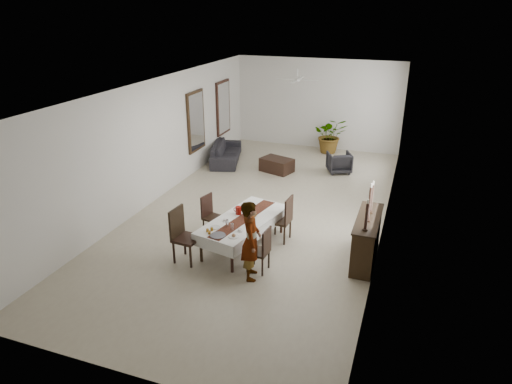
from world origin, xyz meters
name	(u,v)px	position (x,y,z in m)	size (l,w,h in m)	color
floor	(263,210)	(0.00, 0.00, 0.00)	(6.00, 12.00, 0.00)	#B7AD92
ceiling	(264,85)	(0.00, 0.00, 3.20)	(6.00, 12.00, 0.02)	white
wall_back	(317,104)	(0.00, 6.00, 1.60)	(6.00, 0.02, 3.20)	silver
wall_front	(117,281)	(0.00, -6.00, 1.60)	(6.00, 0.02, 3.20)	silver
wall_left	(157,140)	(-3.00, 0.00, 1.60)	(0.02, 12.00, 3.20)	silver
wall_right	(390,165)	(3.00, 0.00, 1.60)	(0.02, 12.00, 3.20)	silver
dining_table_top	(243,220)	(0.19, -1.91, 0.64)	(0.88, 2.11, 0.04)	black
table_leg_fl	(201,248)	(-0.40, -2.81, 0.31)	(0.06, 0.06, 0.62)	black
table_leg_fr	(232,259)	(0.35, -2.98, 0.31)	(0.06, 0.06, 0.62)	black
table_leg_bl	(253,213)	(0.03, -0.85, 0.31)	(0.06, 0.06, 0.62)	black
table_leg_br	(281,220)	(0.78, -1.02, 0.31)	(0.06, 0.06, 0.62)	black
tablecloth_top	(243,219)	(0.19, -1.91, 0.67)	(1.04, 2.27, 0.01)	white
tablecloth_drape_left	(224,219)	(-0.31, -1.80, 0.54)	(0.01, 2.27, 0.26)	silver
tablecloth_drape_right	(264,230)	(0.69, -2.02, 0.54)	(0.01, 2.27, 0.26)	white
tablecloth_drape_near	(212,246)	(-0.05, -3.02, 0.54)	(1.04, 0.01, 0.26)	silver
tablecloth_drape_far	(270,206)	(0.43, -0.81, 0.54)	(1.04, 0.01, 0.26)	white
table_runner	(243,219)	(0.19, -1.91, 0.67)	(0.31, 2.20, 0.00)	#5D291A
red_pitcher	(238,210)	(0.00, -1.74, 0.76)	(0.13, 0.13, 0.18)	maroon
pitcher_handle	(236,210)	(-0.07, -1.72, 0.76)	(0.11, 0.11, 0.02)	maroon
wine_glass_near	(232,227)	(0.17, -2.50, 0.75)	(0.06, 0.06, 0.15)	white
wine_glass_mid	(227,223)	(0.00, -2.37, 0.75)	(0.06, 0.06, 0.15)	white
wine_glass_far	(246,215)	(0.24, -1.88, 0.75)	(0.06, 0.06, 0.15)	silver
teacup_right	(240,230)	(0.34, -2.49, 0.70)	(0.08, 0.08, 0.05)	silver
saucer_right	(240,231)	(0.34, -2.49, 0.68)	(0.13, 0.13, 0.01)	silver
teacup_left	(225,220)	(-0.13, -2.16, 0.70)	(0.08, 0.08, 0.05)	white
saucer_left	(225,221)	(-0.13, -2.16, 0.68)	(0.13, 0.13, 0.01)	white
plate_near_right	(234,236)	(0.30, -2.75, 0.68)	(0.21, 0.21, 0.01)	silver
bread_near_right	(234,235)	(0.30, -2.75, 0.70)	(0.08, 0.08, 0.08)	tan
plate_near_left	(215,227)	(-0.21, -2.50, 0.68)	(0.21, 0.21, 0.01)	silver
plate_far_left	(245,208)	(0.02, -1.38, 0.68)	(0.21, 0.21, 0.01)	silver
serving_tray	(218,235)	(-0.01, -2.82, 0.68)	(0.32, 0.32, 0.02)	#3E3D42
jam_jar_a	(209,232)	(-0.20, -2.80, 0.70)	(0.06, 0.06, 0.07)	#935C15
jam_jar_b	(207,230)	(-0.28, -2.73, 0.70)	(0.06, 0.06, 0.07)	#986216
jam_jar_c	(212,229)	(-0.22, -2.65, 0.70)	(0.06, 0.06, 0.07)	brown
fruit_basket	(251,214)	(0.28, -1.71, 0.71)	(0.26, 0.26, 0.09)	brown
fruit_red	(252,211)	(0.31, -1.70, 0.78)	(0.08, 0.08, 0.08)	maroon
fruit_green	(250,210)	(0.25, -1.67, 0.78)	(0.07, 0.07, 0.07)	olive
fruit_yellow	(250,212)	(0.27, -1.75, 0.78)	(0.07, 0.07, 0.07)	gold
chair_right_near_seat	(258,252)	(0.82, -2.73, 0.42)	(0.40, 0.40, 0.05)	black
chair_right_near_leg_fl	(262,267)	(0.97, -2.91, 0.20)	(0.04, 0.04, 0.40)	black
chair_right_near_leg_fr	(269,259)	(0.99, -2.58, 0.20)	(0.04, 0.04, 0.40)	black
chair_right_near_leg_bl	(247,264)	(0.64, -2.89, 0.20)	(0.04, 0.04, 0.40)	black
chair_right_near_leg_br	(254,256)	(0.67, -2.56, 0.20)	(0.04, 0.04, 0.40)	black
chair_right_near_back	(267,242)	(1.00, -2.75, 0.69)	(0.40, 0.04, 0.51)	black
chair_right_far_seat	(280,221)	(0.85, -1.36, 0.47)	(0.45, 0.45, 0.05)	black
chair_right_far_leg_fl	(284,236)	(1.01, -1.55, 0.22)	(0.04, 0.04, 0.44)	black
chair_right_far_leg_fr	(290,229)	(1.04, -1.19, 0.22)	(0.04, 0.04, 0.44)	black
chair_right_far_leg_bl	(269,233)	(0.65, -1.52, 0.22)	(0.04, 0.04, 0.44)	black
chair_right_far_leg_br	(275,226)	(0.68, -1.16, 0.22)	(0.04, 0.04, 0.44)	black
chair_right_far_back	(289,210)	(1.05, -1.37, 0.78)	(0.45, 0.04, 0.57)	black
chair_left_near_seat	(187,239)	(-0.68, -2.88, 0.51)	(0.49, 0.49, 0.06)	black
chair_left_near_leg_fl	(185,244)	(-0.86, -2.66, 0.24)	(0.05, 0.05, 0.49)	black
chair_left_near_leg_fr	(174,253)	(-0.90, -3.06, 0.24)	(0.05, 0.05, 0.49)	black
chair_left_near_leg_bl	(201,248)	(-0.46, -2.70, 0.24)	(0.05, 0.05, 0.49)	black
chair_left_near_leg_br	(191,257)	(-0.50, -3.10, 0.24)	(0.05, 0.05, 0.49)	black
chair_left_near_back	(177,222)	(-0.90, -2.86, 0.85)	(0.49, 0.04, 0.63)	black
chair_left_far_seat	(213,218)	(-0.66, -1.63, 0.42)	(0.40, 0.40, 0.05)	black
chair_left_far_leg_fl	(212,222)	(-0.79, -1.43, 0.20)	(0.04, 0.04, 0.40)	black
chair_left_far_leg_fr	(204,227)	(-0.86, -1.75, 0.20)	(0.04, 0.04, 0.40)	black
chair_left_far_leg_bl	(224,225)	(-0.47, -1.50, 0.20)	(0.04, 0.04, 0.40)	black
chair_left_far_leg_br	(215,231)	(-0.54, -1.82, 0.20)	(0.04, 0.04, 0.40)	black
chair_left_far_back	(207,205)	(-0.84, -1.58, 0.69)	(0.40, 0.04, 0.51)	black
woman	(251,240)	(0.77, -3.01, 0.80)	(0.59, 0.38, 1.61)	#9C9EA4
sideboard_body	(366,240)	(2.78, -1.62, 0.47)	(0.42, 1.58, 0.95)	black
sideboard_top	(369,218)	(2.78, -1.62, 0.97)	(0.46, 1.65, 0.03)	black
candlestick_near_base	(365,230)	(2.78, -2.20, 1.00)	(0.11, 0.11, 0.03)	black
candlestick_near_shaft	(366,216)	(2.78, -2.20, 1.28)	(0.05, 0.05, 0.53)	black
candlestick_near_candle	(368,201)	(2.78, -2.20, 1.58)	(0.04, 0.04, 0.08)	beige
candlestick_mid_base	(368,220)	(2.78, -1.78, 1.00)	(0.11, 0.11, 0.03)	black
candlestick_mid_shaft	(369,204)	(2.78, -1.78, 1.36)	(0.05, 0.05, 0.69)	black
candlestick_mid_candle	(371,185)	(2.78, -1.78, 1.74)	(0.04, 0.04, 0.08)	beige
candlestick_far_base	(370,212)	(2.78, -1.36, 1.00)	(0.11, 0.11, 0.03)	black
candlestick_far_shaft	(372,198)	(2.78, -1.36, 1.30)	(0.05, 0.05, 0.58)	black
candlestick_far_candle	(373,183)	(2.78, -1.36, 1.63)	(0.04, 0.04, 0.08)	beige
sofa	(226,152)	(-2.46, 3.33, 0.31)	(2.15, 0.84, 0.63)	#252328
armchair	(339,162)	(1.31, 3.54, 0.32)	(0.69, 0.71, 0.65)	#262429
coffee_table	(277,165)	(-0.56, 2.94, 0.21)	(0.97, 0.64, 0.43)	black
potted_plant	(330,135)	(0.63, 5.51, 0.64)	(1.14, 0.99, 1.27)	#2F6327
mirror_frame_near	(196,121)	(-2.96, 2.20, 1.60)	(0.06, 1.05, 1.85)	black
mirror_glass_near	(197,121)	(-2.92, 2.20, 1.60)	(0.01, 0.90, 1.70)	silver
mirror_frame_far	(223,108)	(-2.96, 4.30, 1.60)	(0.06, 1.05, 1.85)	black
mirror_glass_far	(224,108)	(-2.92, 4.30, 1.60)	(0.01, 0.90, 1.70)	white
fan_rod	(297,73)	(0.00, 3.00, 3.10)	(0.04, 0.04, 0.20)	white
fan_hub	(297,80)	(0.00, 3.00, 2.90)	(0.16, 0.16, 0.08)	silver
fan_blade_n	(300,78)	(0.00, 3.35, 2.90)	(0.10, 0.55, 0.01)	white
fan_blade_s	(294,81)	(0.00, 2.65, 2.90)	(0.10, 0.55, 0.01)	silver
fan_blade_e	(309,80)	(0.35, 3.00, 2.90)	(0.55, 0.10, 0.01)	silver
fan_blade_w	(286,79)	(-0.35, 3.00, 2.90)	(0.55, 0.10, 0.01)	white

